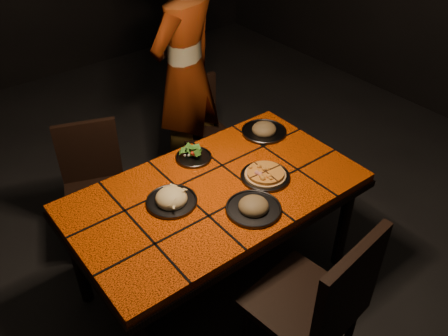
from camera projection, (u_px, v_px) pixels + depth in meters
room_shell at (214, 62)px, 2.15m from camera, size 6.04×7.04×3.08m
dining_table at (216, 200)px, 2.65m from camera, size 1.62×0.92×0.75m
chair_near at (321, 303)px, 2.19m from camera, size 0.52×0.52×1.03m
chair_far_left at (94, 179)px, 3.08m from camera, size 0.51×0.51×0.87m
chair_far_right at (201, 124)px, 3.66m from camera, size 0.40×0.40×0.83m
diner at (185, 73)px, 3.43m from camera, size 0.75×0.61×1.78m
plate_pizza at (265, 175)px, 2.67m from camera, size 0.28×0.28×0.04m
plate_pasta at (172, 199)px, 2.49m from camera, size 0.27×0.27×0.09m
plate_salad at (194, 155)px, 2.81m from camera, size 0.22×0.22×0.07m
plate_mushroom_a at (254, 206)px, 2.45m from camera, size 0.29×0.29×0.10m
plate_mushroom_b at (264, 130)px, 3.04m from camera, size 0.29×0.29×0.10m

